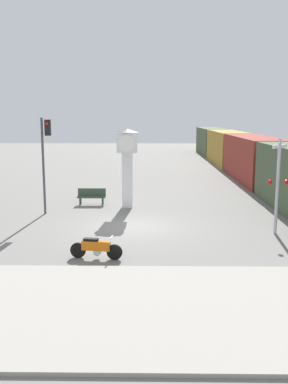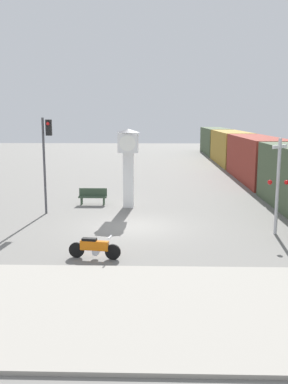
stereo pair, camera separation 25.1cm
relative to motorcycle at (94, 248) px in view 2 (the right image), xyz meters
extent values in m
plane|color=slate|center=(1.13, 4.46, -0.40)|extent=(120.00, 120.00, 0.00)
cube|color=#9E998E|center=(1.13, -4.00, -0.35)|extent=(36.00, 6.00, 0.10)
cylinder|color=black|center=(0.67, -0.10, -0.12)|extent=(0.57, 0.17, 0.56)
cylinder|color=black|center=(-0.66, 0.10, -0.12)|extent=(0.57, 0.17, 0.56)
cube|color=orange|center=(0.01, 0.00, 0.08)|extent=(1.04, 0.35, 0.33)
cube|color=black|center=(-0.18, 0.03, 0.29)|extent=(0.55, 0.29, 0.09)
cylinder|color=silver|center=(0.05, -0.01, -0.15)|extent=(0.28, 0.22, 0.26)
cube|color=silver|center=(0.57, -0.08, 0.42)|extent=(0.11, 0.41, 0.04)
cube|color=white|center=(0.66, 8.78, 1.12)|extent=(0.57, 0.57, 3.05)
cube|color=white|center=(0.66, 8.78, 3.18)|extent=(1.08, 1.08, 1.08)
cylinder|color=white|center=(0.66, 8.24, 3.18)|extent=(0.86, 0.02, 0.86)
cone|color=#333338|center=(0.66, 8.78, 3.82)|extent=(1.29, 1.29, 0.20)
cube|color=maroon|center=(10.07, 19.04, 1.30)|extent=(2.80, 11.35, 3.40)
cube|color=olive|center=(10.07, 30.99, 1.30)|extent=(2.80, 11.35, 3.40)
cube|color=#425138|center=(10.07, 42.94, 1.30)|extent=(2.80, 11.35, 3.40)
cylinder|color=#47474C|center=(-3.53, 7.06, 2.06)|extent=(0.12, 0.12, 4.93)
cube|color=black|center=(-3.23, 7.06, 4.03)|extent=(0.28, 0.24, 0.80)
sphere|color=red|center=(-3.23, 6.91, 4.23)|extent=(0.16, 0.16, 0.16)
cylinder|color=#B7B7BC|center=(7.33, 3.43, 1.65)|extent=(0.14, 0.14, 4.11)
cube|color=white|center=(7.33, 3.43, 3.35)|extent=(0.82, 0.82, 0.14)
sphere|color=red|center=(6.98, 3.38, 1.86)|extent=(0.20, 0.20, 0.20)
sphere|color=red|center=(7.68, 3.38, 1.86)|extent=(0.20, 0.20, 0.20)
cube|color=#384C38|center=(-1.43, 9.36, 0.05)|extent=(1.60, 0.44, 0.08)
cube|color=#384C38|center=(-1.43, 9.55, 0.30)|extent=(1.60, 0.06, 0.44)
cube|color=#384C38|center=(-2.07, 9.36, -0.20)|extent=(0.08, 0.35, 0.41)
cube|color=#384C38|center=(-0.79, 9.36, -0.20)|extent=(0.08, 0.35, 0.41)
camera|label=1|loc=(1.92, -14.54, 4.62)|focal=40.00mm
camera|label=2|loc=(2.17, -14.53, 4.62)|focal=40.00mm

